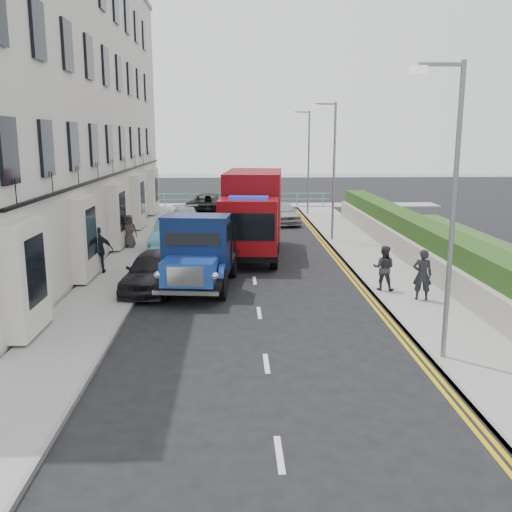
# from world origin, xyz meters

# --- Properties ---
(ground) EXTENTS (120.00, 120.00, 0.00)m
(ground) POSITION_xyz_m (0.00, 0.00, 0.00)
(ground) COLOR black
(ground) RESTS_ON ground
(pavement_west) EXTENTS (2.40, 38.00, 0.12)m
(pavement_west) POSITION_xyz_m (-5.20, 9.00, 0.06)
(pavement_west) COLOR gray
(pavement_west) RESTS_ON ground
(pavement_east) EXTENTS (2.60, 38.00, 0.12)m
(pavement_east) POSITION_xyz_m (5.30, 9.00, 0.06)
(pavement_east) COLOR gray
(pavement_east) RESTS_ON ground
(promenade) EXTENTS (30.00, 2.50, 0.12)m
(promenade) POSITION_xyz_m (0.00, 29.00, 0.06)
(promenade) COLOR gray
(promenade) RESTS_ON ground
(sea_plane) EXTENTS (120.00, 120.00, 0.00)m
(sea_plane) POSITION_xyz_m (0.00, 60.00, 0.00)
(sea_plane) COLOR slate
(sea_plane) RESTS_ON ground
(terrace_west) EXTENTS (6.31, 30.20, 14.25)m
(terrace_west) POSITION_xyz_m (-9.47, 13.00, 7.17)
(terrace_west) COLOR silver
(terrace_west) RESTS_ON ground
(garden_east) EXTENTS (1.45, 28.00, 1.75)m
(garden_east) POSITION_xyz_m (7.21, 9.00, 0.90)
(garden_east) COLOR #B2AD9E
(garden_east) RESTS_ON ground
(seafront_railing) EXTENTS (13.00, 0.08, 1.11)m
(seafront_railing) POSITION_xyz_m (0.00, 28.20, 0.58)
(seafront_railing) COLOR #59B2A5
(seafront_railing) RESTS_ON ground
(lamp_near) EXTENTS (1.23, 0.18, 7.00)m
(lamp_near) POSITION_xyz_m (4.18, -2.00, 4.00)
(lamp_near) COLOR slate
(lamp_near) RESTS_ON ground
(lamp_mid) EXTENTS (1.23, 0.18, 7.00)m
(lamp_mid) POSITION_xyz_m (4.18, 14.00, 4.00)
(lamp_mid) COLOR slate
(lamp_mid) RESTS_ON ground
(lamp_far) EXTENTS (1.23, 0.18, 7.00)m
(lamp_far) POSITION_xyz_m (4.18, 24.00, 4.00)
(lamp_far) COLOR slate
(lamp_far) RESTS_ON ground
(bedford_lorry) EXTENTS (2.80, 5.85, 2.68)m
(bedford_lorry) POSITION_xyz_m (-2.04, 4.56, 1.23)
(bedford_lorry) COLOR black
(bedford_lorry) RESTS_ON ground
(red_lorry) EXTENTS (3.09, 7.39, 3.77)m
(red_lorry) POSITION_xyz_m (0.09, 10.87, 2.01)
(red_lorry) COLOR black
(red_lorry) RESTS_ON ground
(parked_car_front) EXTENTS (2.18, 4.36, 1.43)m
(parked_car_front) POSITION_xyz_m (-3.60, 4.78, 0.71)
(parked_car_front) COLOR black
(parked_car_front) RESTS_ON ground
(parked_car_mid) EXTENTS (1.99, 4.79, 1.54)m
(parked_car_mid) POSITION_xyz_m (-3.60, 12.00, 0.77)
(parked_car_mid) COLOR #5FAFCB
(parked_car_mid) RESTS_ON ground
(parked_car_rear) EXTENTS (2.11, 4.49, 1.27)m
(parked_car_rear) POSITION_xyz_m (-3.60, 18.00, 0.63)
(parked_car_rear) COLOR #B3B3B8
(parked_car_rear) RESTS_ON ground
(seafront_car_left) EXTENTS (3.10, 5.79, 1.55)m
(seafront_car_left) POSITION_xyz_m (-2.47, 24.18, 0.77)
(seafront_car_left) COLOR black
(seafront_car_left) RESTS_ON ground
(seafront_car_right) EXTENTS (2.30, 4.29, 1.39)m
(seafront_car_right) POSITION_xyz_m (2.22, 20.16, 0.69)
(seafront_car_right) COLOR #A2A3A7
(seafront_car_right) RESTS_ON ground
(pedestrian_east_near) EXTENTS (0.69, 0.53, 1.68)m
(pedestrian_east_near) POSITION_xyz_m (5.34, 2.86, 0.96)
(pedestrian_east_near) COLOR black
(pedestrian_east_near) RESTS_ON pavement_east
(pedestrian_east_far) EXTENTS (0.92, 0.82, 1.56)m
(pedestrian_east_far) POSITION_xyz_m (4.40, 4.11, 0.90)
(pedestrian_east_far) COLOR #2F2B34
(pedestrian_east_far) RESTS_ON pavement_east
(pedestrian_west_near) EXTENTS (1.10, 0.52, 1.82)m
(pedestrian_west_near) POSITION_xyz_m (-6.00, 7.00, 1.03)
(pedestrian_west_near) COLOR black
(pedestrian_west_near) RESTS_ON pavement_west
(pedestrian_west_far) EXTENTS (0.79, 0.53, 1.57)m
(pedestrian_west_far) POSITION_xyz_m (-5.79, 12.25, 0.91)
(pedestrian_west_far) COLOR #42352F
(pedestrian_west_far) RESTS_ON pavement_west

